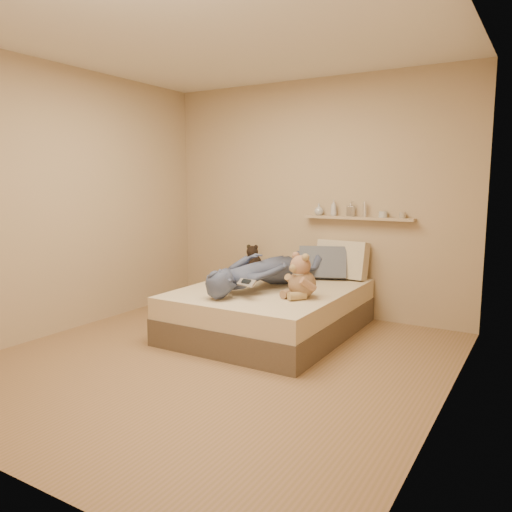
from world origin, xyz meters
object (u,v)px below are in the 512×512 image
Objects in this scene: teddy_bear at (301,279)px; bed at (270,310)px; pillow_grey at (323,263)px; wall_shelf at (357,218)px; dark_plush at (253,260)px; game_console at (247,283)px; pillow_cream at (342,260)px; person at (263,270)px.

bed is at bearing 151.51° from teddy_bear.
pillow_grey is 0.61m from wall_shelf.
teddy_bear is at bearing -78.53° from pillow_grey.
dark_plush is at bearing 138.76° from teddy_bear.
pillow_cream is (0.35, 1.38, 0.05)m from game_console.
pillow_grey is at bearing 69.82° from bed.
person is (-0.11, 0.49, 0.02)m from game_console.
person is at bearing -121.73° from wall_shelf.
wall_shelf is at bearing 10.02° from dark_plush.
pillow_grey is at bearing -0.68° from dark_plush.
teddy_bear is at bearing 39.04° from game_console.
game_console is at bearing -83.50° from bed.
pillow_cream is 0.22m from pillow_grey.
person is at bearing -111.96° from pillow_grey.
pillow_cream is at bearing 75.57° from game_console.
game_console is 1.43m from dark_plush.
wall_shelf is at bearing 36.46° from pillow_grey.
game_console is 0.15× the size of wall_shelf.
pillow_cream is at bearing 63.32° from bed.
game_console is at bearing -104.43° from pillow_cream.
person is 1.22× the size of wall_shelf.
teddy_bear is 1.07m from pillow_cream.
bed is at bearing -110.18° from pillow_grey.
pillow_cream reaches higher than pillow_grey.
pillow_cream is at bearing 40.57° from pillow_grey.
wall_shelf reaches higher than pillow_grey.
dark_plush is at bearing 132.00° from bed.
pillow_grey is at bearing 81.22° from game_console.
game_console is at bearing 113.30° from person.
game_console is 0.36× the size of pillow_grey.
pillow_grey is at bearing -143.54° from wall_shelf.
teddy_bear is at bearing 170.27° from person.
person is (-0.49, 0.18, 0.01)m from teddy_bear.
bed is 1.58× the size of wall_shelf.
pillow_cream is at bearing -149.28° from wall_shelf.
game_console is 0.50m from person.
person is (-0.05, -0.06, 0.40)m from bed.
bed is 6.09× the size of dark_plush.
bed is at bearing 96.50° from game_console.
pillow_cream reaches higher than dark_plush.
pillow_grey is (0.25, 0.69, 0.40)m from bed.
bed is 0.67m from game_console.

